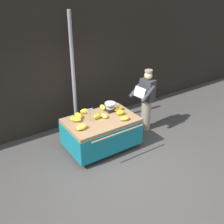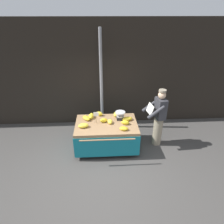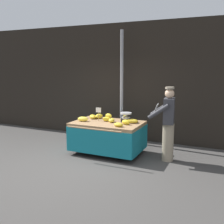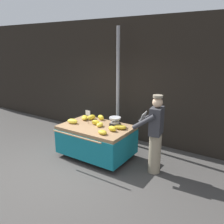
{
  "view_description": "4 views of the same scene",
  "coord_description": "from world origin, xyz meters",
  "px_view_note": "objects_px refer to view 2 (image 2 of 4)",
  "views": [
    {
      "loc": [
        -2.77,
        -3.85,
        3.98
      ],
      "look_at": [
        0.4,
        0.94,
        0.99
      ],
      "focal_mm": 44.22,
      "sensor_mm": 36.0,
      "label": 1
    },
    {
      "loc": [
        0.07,
        -3.51,
        3.56
      ],
      "look_at": [
        0.34,
        1.15,
        1.12
      ],
      "focal_mm": 31.3,
      "sensor_mm": 36.0,
      "label": 2
    },
    {
      "loc": [
        2.97,
        -4.78,
        2.17
      ],
      "look_at": [
        0.29,
        1.11,
        1.06
      ],
      "focal_mm": 42.91,
      "sensor_mm": 36.0,
      "label": 3
    },
    {
      "loc": [
        3.4,
        -3.13,
        2.67
      ],
      "look_at": [
        0.59,
        1.16,
        1.2
      ],
      "focal_mm": 37.3,
      "sensor_mm": 36.0,
      "label": 4
    }
  ],
  "objects_px": {
    "banana_bunch_2": "(125,122)",
    "banana_bunch_6": "(86,118)",
    "banana_bunch_3": "(110,122)",
    "vendor_person": "(159,118)",
    "banana_bunch_8": "(127,119)",
    "banana_bunch_7": "(99,114)",
    "banana_cart": "(106,130)",
    "banana_bunch_5": "(83,126)",
    "price_sign": "(96,115)",
    "banana_bunch_9": "(124,129)",
    "banana_bunch_1": "(104,120)",
    "street_pole": "(101,83)",
    "banana_bunch_4": "(116,114)",
    "weighing_scale": "(120,116)",
    "banana_bunch_0": "(91,116)"
  },
  "relations": [
    {
      "from": "banana_bunch_2",
      "to": "banana_bunch_6",
      "type": "distance_m",
      "value": 1.11
    },
    {
      "from": "banana_bunch_3",
      "to": "vendor_person",
      "type": "bearing_deg",
      "value": 3.47
    },
    {
      "from": "banana_bunch_8",
      "to": "banana_bunch_2",
      "type": "bearing_deg",
      "value": -111.33
    },
    {
      "from": "banana_bunch_2",
      "to": "banana_bunch_6",
      "type": "height_order",
      "value": "banana_bunch_2"
    },
    {
      "from": "banana_bunch_2",
      "to": "banana_bunch_7",
      "type": "bearing_deg",
      "value": 142.79
    },
    {
      "from": "banana_cart",
      "to": "banana_bunch_5",
      "type": "bearing_deg",
      "value": -164.77
    },
    {
      "from": "banana_bunch_3",
      "to": "banana_bunch_5",
      "type": "bearing_deg",
      "value": -165.86
    },
    {
      "from": "price_sign",
      "to": "banana_bunch_5",
      "type": "height_order",
      "value": "price_sign"
    },
    {
      "from": "banana_bunch_8",
      "to": "banana_bunch_5",
      "type": "bearing_deg",
      "value": -165.93
    },
    {
      "from": "banana_bunch_9",
      "to": "banana_bunch_2",
      "type": "bearing_deg",
      "value": 75.72
    },
    {
      "from": "banana_bunch_1",
      "to": "banana_bunch_2",
      "type": "xyz_separation_m",
      "value": [
        0.58,
        -0.15,
        -0.0
      ]
    },
    {
      "from": "street_pole",
      "to": "banana_bunch_5",
      "type": "bearing_deg",
      "value": -110.91
    },
    {
      "from": "banana_bunch_4",
      "to": "banana_bunch_5",
      "type": "bearing_deg",
      "value": -147.98
    },
    {
      "from": "banana_bunch_9",
      "to": "banana_cart",
      "type": "bearing_deg",
      "value": 141.08
    },
    {
      "from": "weighing_scale",
      "to": "banana_bunch_4",
      "type": "xyz_separation_m",
      "value": [
        -0.1,
        0.19,
        -0.06
      ]
    },
    {
      "from": "banana_bunch_2",
      "to": "banana_bunch_6",
      "type": "bearing_deg",
      "value": 163.47
    },
    {
      "from": "banana_bunch_0",
      "to": "banana_bunch_2",
      "type": "height_order",
      "value": "banana_bunch_0"
    },
    {
      "from": "street_pole",
      "to": "banana_bunch_8",
      "type": "bearing_deg",
      "value": -55.47
    },
    {
      "from": "banana_bunch_4",
      "to": "banana_bunch_6",
      "type": "bearing_deg",
      "value": -169.42
    },
    {
      "from": "banana_bunch_7",
      "to": "banana_bunch_9",
      "type": "distance_m",
      "value": 1.04
    },
    {
      "from": "banana_bunch_0",
      "to": "banana_bunch_8",
      "type": "bearing_deg",
      "value": -11.75
    },
    {
      "from": "banana_bunch_1",
      "to": "banana_bunch_9",
      "type": "height_order",
      "value": "banana_bunch_1"
    },
    {
      "from": "banana_bunch_3",
      "to": "banana_bunch_8",
      "type": "relative_size",
      "value": 0.7
    },
    {
      "from": "banana_bunch_0",
      "to": "banana_bunch_3",
      "type": "relative_size",
      "value": 1.32
    },
    {
      "from": "banana_bunch_8",
      "to": "banana_bunch_9",
      "type": "distance_m",
      "value": 0.52
    },
    {
      "from": "banana_bunch_5",
      "to": "banana_bunch_6",
      "type": "relative_size",
      "value": 0.94
    },
    {
      "from": "banana_bunch_7",
      "to": "vendor_person",
      "type": "xyz_separation_m",
      "value": [
        1.67,
        -0.37,
        0.01
      ]
    },
    {
      "from": "vendor_person",
      "to": "banana_bunch_5",
      "type": "bearing_deg",
      "value": -172.83
    },
    {
      "from": "banana_bunch_6",
      "to": "banana_bunch_1",
      "type": "bearing_deg",
      "value": -19.36
    },
    {
      "from": "banana_cart",
      "to": "banana_bunch_1",
      "type": "bearing_deg",
      "value": 132.91
    },
    {
      "from": "banana_bunch_2",
      "to": "banana_bunch_5",
      "type": "distance_m",
      "value": 1.13
    },
    {
      "from": "weighing_scale",
      "to": "banana_bunch_5",
      "type": "distance_m",
      "value": 1.08
    },
    {
      "from": "banana_bunch_4",
      "to": "banana_bunch_6",
      "type": "distance_m",
      "value": 0.87
    },
    {
      "from": "banana_bunch_1",
      "to": "banana_bunch_4",
      "type": "height_order",
      "value": "banana_bunch_4"
    },
    {
      "from": "banana_bunch_3",
      "to": "banana_bunch_9",
      "type": "relative_size",
      "value": 0.91
    },
    {
      "from": "weighing_scale",
      "to": "banana_bunch_0",
      "type": "xyz_separation_m",
      "value": [
        -0.82,
        0.13,
        -0.06
      ]
    },
    {
      "from": "banana_bunch_1",
      "to": "banana_bunch_7",
      "type": "xyz_separation_m",
      "value": [
        -0.13,
        0.39,
        0.0
      ]
    },
    {
      "from": "banana_bunch_0",
      "to": "banana_bunch_2",
      "type": "distance_m",
      "value": 1.02
    },
    {
      "from": "banana_bunch_2",
      "to": "banana_bunch_9",
      "type": "xyz_separation_m",
      "value": [
        -0.07,
        -0.28,
        -0.01
      ]
    },
    {
      "from": "banana_bunch_0",
      "to": "banana_bunch_5",
      "type": "height_order",
      "value": "banana_bunch_0"
    },
    {
      "from": "banana_bunch_7",
      "to": "weighing_scale",
      "type": "bearing_deg",
      "value": -22.73
    },
    {
      "from": "banana_bunch_4",
      "to": "banana_bunch_7",
      "type": "relative_size",
      "value": 1.09
    },
    {
      "from": "banana_bunch_1",
      "to": "banana_bunch_7",
      "type": "height_order",
      "value": "banana_bunch_7"
    },
    {
      "from": "banana_cart",
      "to": "price_sign",
      "type": "height_order",
      "value": "price_sign"
    },
    {
      "from": "vendor_person",
      "to": "banana_cart",
      "type": "bearing_deg",
      "value": -176.26
    },
    {
      "from": "street_pole",
      "to": "banana_bunch_6",
      "type": "height_order",
      "value": "street_pole"
    },
    {
      "from": "banana_bunch_6",
      "to": "vendor_person",
      "type": "bearing_deg",
      "value": -4.14
    },
    {
      "from": "banana_bunch_3",
      "to": "vendor_person",
      "type": "relative_size",
      "value": 0.12
    },
    {
      "from": "banana_bunch_2",
      "to": "weighing_scale",
      "type": "bearing_deg",
      "value": 111.16
    },
    {
      "from": "banana_bunch_1",
      "to": "banana_bunch_6",
      "type": "height_order",
      "value": "banana_bunch_1"
    }
  ]
}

